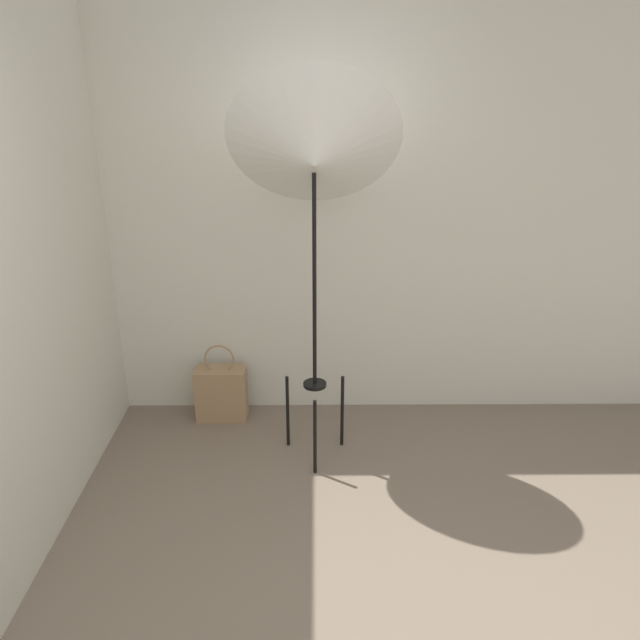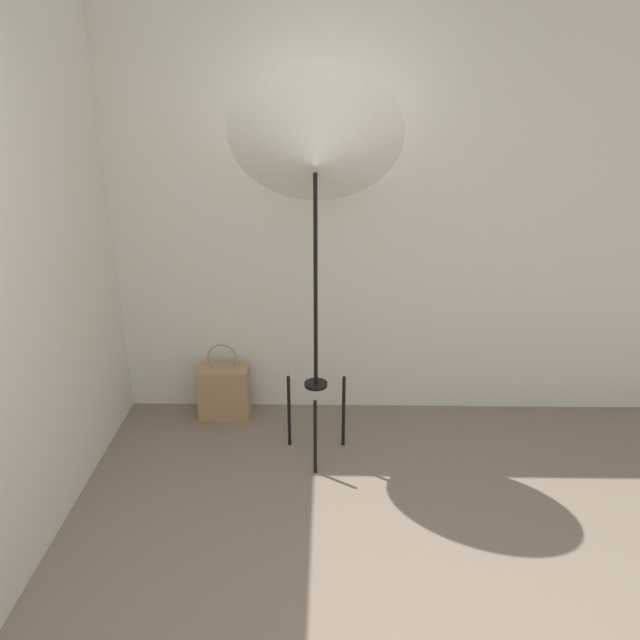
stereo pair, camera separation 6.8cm
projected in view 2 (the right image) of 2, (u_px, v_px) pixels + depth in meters
wall_back at (330, 215)px, 3.77m from camera, size 8.00×0.05×2.60m
photo_umbrella at (315, 154)px, 3.05m from camera, size 0.89×0.68×2.16m
tote_bag at (224, 392)px, 4.03m from camera, size 0.32×0.16×0.52m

